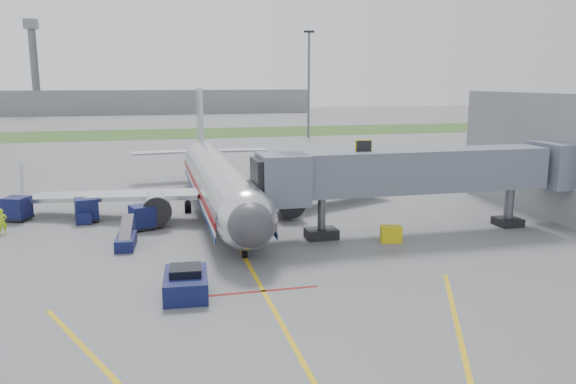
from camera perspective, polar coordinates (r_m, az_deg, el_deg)
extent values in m
plane|color=#565659|center=(33.88, -3.87, -7.63)|extent=(400.00, 400.00, 0.00)
cube|color=#2D4C1E|center=(122.21, -11.31, 5.86)|extent=(300.00, 25.00, 0.01)
cube|color=gold|center=(32.02, -3.23, -8.75)|extent=(0.25, 50.00, 0.01)
cube|color=maroon|center=(30.18, -2.52, -10.02)|extent=(6.00, 0.25, 0.01)
cube|color=gold|center=(23.68, 17.77, -16.83)|extent=(9.52, 20.04, 0.01)
cylinder|color=silver|center=(47.64, -7.07, 1.17)|extent=(3.80, 28.00, 3.80)
sphere|color=silver|center=(34.07, -4.22, -2.80)|extent=(3.80, 3.80, 3.80)
sphere|color=#38383D|center=(32.82, -3.84, -3.33)|extent=(2.74, 2.74, 2.74)
cube|color=black|center=(33.55, -4.12, -2.05)|extent=(2.20, 1.20, 0.55)
cone|color=silver|center=(63.87, -8.86, 3.67)|extent=(3.80, 5.00, 3.80)
cube|color=#B7BAC1|center=(62.98, -8.93, 7.22)|extent=(0.35, 4.20, 7.00)
cube|color=#B7BAC1|center=(47.58, -17.26, -0.36)|extent=(15.10, 8.59, 1.13)
cube|color=#B7BAC1|center=(49.50, 2.77, 0.57)|extent=(15.10, 8.59, 1.13)
cylinder|color=silver|center=(44.64, -13.20, -1.48)|extent=(2.10, 3.60, 2.10)
cylinder|color=silver|center=(45.90, -0.12, -0.84)|extent=(2.10, 3.60, 2.10)
cube|color=maroon|center=(47.96, -4.78, 0.86)|extent=(0.05, 28.00, 0.45)
cube|color=navy|center=(48.13, -4.77, -0.19)|extent=(0.05, 28.00, 0.35)
cylinder|color=black|center=(35.66, -4.44, -6.16)|extent=(0.28, 0.70, 0.70)
cylinder|color=black|center=(48.34, -10.14, -1.49)|extent=(0.50, 1.00, 1.00)
cylinder|color=black|center=(48.92, -4.06, -1.19)|extent=(0.50, 1.00, 1.00)
cube|color=slate|center=(41.48, 12.76, 2.16)|extent=(20.00, 3.00, 3.00)
cube|color=slate|center=(38.18, -0.54, 1.36)|extent=(3.20, 3.60, 3.40)
cube|color=black|center=(37.92, -2.30, 1.29)|extent=(1.60, 3.00, 2.80)
cube|color=#CCBB0C|center=(39.62, 7.67, 4.55)|extent=(1.20, 0.15, 1.00)
cylinder|color=#595B60|center=(39.49, 3.43, -2.55)|extent=(0.56, 0.56, 3.10)
cube|color=black|center=(39.79, 3.41, -4.23)|extent=(2.20, 1.60, 0.70)
cylinder|color=#595B60|center=(46.13, 21.52, -1.31)|extent=(0.70, 0.70, 3.10)
cube|color=black|center=(46.40, 21.41, -2.82)|extent=(1.80, 1.80, 0.60)
cube|color=slate|center=(48.05, 25.69, 2.53)|extent=(3.00, 4.00, 3.40)
cube|color=slate|center=(54.99, 26.47, 3.84)|extent=(10.00, 16.00, 10.00)
cylinder|color=#595B60|center=(110.88, 2.11, 10.71)|extent=(0.44, 0.44, 20.00)
cube|color=black|center=(111.26, 2.15, 15.97)|extent=(2.00, 0.40, 0.40)
cube|color=slate|center=(201.77, -15.34, 8.84)|extent=(120.00, 14.00, 8.00)
cylinder|color=#595B60|center=(199.63, -24.32, 11.11)|extent=(2.40, 2.40, 28.00)
cube|color=slate|center=(200.38, -24.66, 15.25)|extent=(4.00, 4.00, 3.00)
cube|color=#0D1539|center=(29.99, -10.33, -9.21)|extent=(2.49, 3.80, 1.11)
cube|color=black|center=(29.75, -10.38, -7.93)|extent=(1.73, 1.73, 0.51)
cylinder|color=black|center=(28.84, -12.18, -10.45)|extent=(0.28, 0.82, 0.81)
cylinder|color=black|center=(28.81, -8.50, -10.34)|extent=(0.28, 0.82, 0.81)
cylinder|color=black|center=(31.31, -11.99, -8.68)|extent=(0.28, 0.82, 0.81)
cylinder|color=black|center=(31.27, -8.62, -8.58)|extent=(0.28, 0.82, 0.81)
cube|color=#0D1539|center=(47.08, -19.88, -2.27)|extent=(1.19, 2.26, 0.90)
cube|color=black|center=(46.92, -19.94, -1.36)|extent=(1.09, 1.45, 0.63)
cylinder|color=black|center=(46.41, -20.51, -2.85)|extent=(0.20, 0.45, 0.45)
cylinder|color=black|center=(46.31, -19.41, -2.81)|extent=(0.20, 0.45, 0.45)
cylinder|color=black|center=(47.98, -20.29, -2.39)|extent=(0.20, 0.45, 0.45)
cylinder|color=black|center=(47.88, -19.22, -2.35)|extent=(0.20, 0.45, 0.45)
cube|color=#0D1539|center=(49.50, -25.82, -1.44)|extent=(2.23, 2.23, 1.71)
cube|color=black|center=(49.68, -25.74, -2.40)|extent=(2.30, 2.30, 0.13)
cylinder|color=black|center=(49.54, -26.79, -2.58)|extent=(0.34, 0.38, 0.31)
cylinder|color=black|center=(48.79, -25.52, -2.66)|extent=(0.34, 0.38, 0.31)
cylinder|color=black|center=(50.59, -25.94, -2.24)|extent=(0.34, 0.38, 0.31)
cylinder|color=black|center=(49.86, -24.68, -2.31)|extent=(0.34, 0.38, 0.31)
cube|color=#0D1539|center=(47.02, -19.78, -1.61)|extent=(1.97, 1.97, 1.69)
cube|color=black|center=(47.20, -19.72, -2.60)|extent=(2.04, 2.04, 0.13)
cylinder|color=black|center=(46.54, -20.44, -2.90)|extent=(0.29, 0.34, 0.30)
cylinder|color=black|center=(46.63, -18.84, -2.77)|extent=(0.29, 0.34, 0.30)
cylinder|color=black|center=(47.81, -20.56, -2.55)|extent=(0.29, 0.34, 0.30)
cylinder|color=black|center=(47.90, -19.01, -2.42)|extent=(0.29, 0.34, 0.30)
cube|color=#0D1539|center=(43.34, -14.58, -2.40)|extent=(2.08, 2.08, 1.63)
cube|color=black|center=(43.54, -14.53, -3.44)|extent=(2.14, 2.14, 0.13)
cylinder|color=black|center=(42.78, -15.06, -3.78)|extent=(0.32, 0.35, 0.30)
cylinder|color=black|center=(43.16, -13.47, -3.57)|extent=(0.32, 0.35, 0.30)
cylinder|color=black|center=(43.95, -15.57, -3.41)|extent=(0.32, 0.35, 0.30)
cylinder|color=black|center=(44.32, -14.01, -3.21)|extent=(0.32, 0.35, 0.30)
cube|color=#0D1539|center=(39.18, -16.13, -4.86)|extent=(1.41, 3.15, 0.77)
cube|color=black|center=(39.38, -16.13, -3.56)|extent=(1.01, 3.48, 1.20)
cylinder|color=black|center=(38.21, -16.93, -5.54)|extent=(0.22, 0.49, 0.48)
cylinder|color=black|center=(38.11, -15.66, -5.51)|extent=(0.22, 0.49, 0.48)
cylinder|color=black|center=(40.32, -16.56, -4.64)|extent=(0.22, 0.49, 0.48)
cylinder|color=black|center=(40.23, -15.35, -4.61)|extent=(0.22, 0.49, 0.48)
cube|color=#CCBB0C|center=(39.46, 10.42, -4.21)|extent=(1.59, 1.26, 1.12)
cylinder|color=black|center=(39.49, 9.73, -4.81)|extent=(0.25, 0.32, 0.28)
cylinder|color=black|center=(39.65, 11.07, -4.79)|extent=(0.25, 0.32, 0.28)
imported|color=#A5D519|center=(45.64, -27.04, -2.70)|extent=(0.77, 0.62, 1.85)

